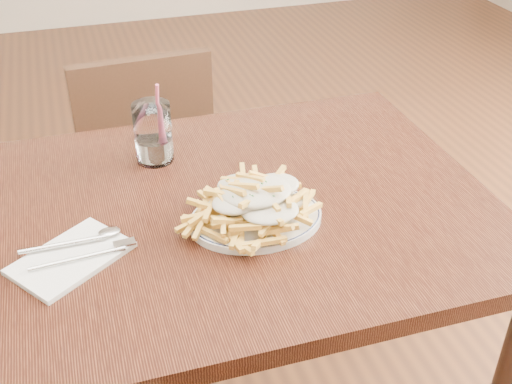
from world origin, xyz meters
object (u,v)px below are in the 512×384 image
object	(u,v)px
table	(196,240)
water_glass	(153,136)
chair_far	(144,160)
fries_plate	(256,219)
loaded_fries	(256,197)

from	to	relation	value
table	water_glass	xyz separation A→B (m)	(-0.04, 0.22, 0.14)
chair_far	fries_plate	xyz separation A→B (m)	(0.12, -0.77, 0.28)
chair_far	water_glass	xyz separation A→B (m)	(-0.02, -0.48, 0.33)
chair_far	fries_plate	bearing A→B (deg)	-81.18
water_glass	chair_far	bearing A→B (deg)	87.23
table	chair_far	world-z (taller)	chair_far
chair_far	loaded_fries	bearing A→B (deg)	-81.18
fries_plate	loaded_fries	world-z (taller)	loaded_fries
table	water_glass	size ratio (longest dim) A/B	6.57
table	loaded_fries	world-z (taller)	loaded_fries
table	fries_plate	world-z (taller)	fries_plate
table	fries_plate	bearing A→B (deg)	-37.71
chair_far	water_glass	size ratio (longest dim) A/B	4.61
loaded_fries	fries_plate	bearing A→B (deg)	0.00
chair_far	loaded_fries	distance (m)	0.85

